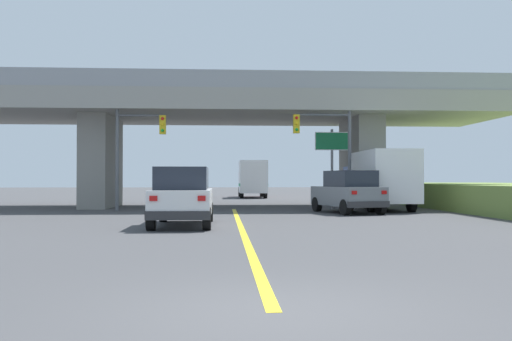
{
  "coord_description": "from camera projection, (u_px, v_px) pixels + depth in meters",
  "views": [
    {
      "loc": [
        -0.63,
        -6.77,
        1.61
      ],
      "look_at": [
        0.73,
        15.68,
        1.96
      ],
      "focal_mm": 39.42,
      "sensor_mm": 36.0,
      "label": 1
    }
  ],
  "objects": [
    {
      "name": "semi_truck_distant",
      "position": [
        252.0,
        179.0,
        49.27
      ],
      "size": [
        2.33,
        6.41,
        3.2
      ],
      "color": "red",
      "rests_on": "ground"
    },
    {
      "name": "lane_divider_stripe",
      "position": [
        241.0,
        228.0,
        18.46
      ],
      "size": [
        0.2,
        23.43,
        0.01
      ],
      "primitive_type": "cube",
      "color": "yellow",
      "rests_on": "ground"
    },
    {
      "name": "traffic_signal_nearside",
      "position": [
        330.0,
        142.0,
        29.0
      ],
      "size": [
        3.03,
        0.36,
        5.51
      ],
      "color": "#56595E",
      "rests_on": "ground"
    },
    {
      "name": "box_truck",
      "position": [
        380.0,
        179.0,
        29.57
      ],
      "size": [
        2.33,
        7.25,
        3.06
      ],
      "color": "navy",
      "rests_on": "ground"
    },
    {
      "name": "highway_sign",
      "position": [
        332.0,
        149.0,
        30.4
      ],
      "size": [
        1.88,
        0.17,
        4.33
      ],
      "color": "slate",
      "rests_on": "ground"
    },
    {
      "name": "ground",
      "position": [
        233.0,
        207.0,
        32.76
      ],
      "size": [
        160.0,
        160.0,
        0.0
      ],
      "primitive_type": "plane",
      "color": "#424244"
    },
    {
      "name": "suv_lead",
      "position": [
        183.0,
        197.0,
        19.41
      ],
      "size": [
        2.01,
        4.8,
        2.02
      ],
      "color": "silver",
      "rests_on": "ground"
    },
    {
      "name": "suv_crossing",
      "position": [
        348.0,
        192.0,
        26.69
      ],
      "size": [
        2.98,
        4.64,
        2.02
      ],
      "rotation": [
        0.0,
        0.0,
        0.25
      ],
      "color": "slate",
      "rests_on": "ground"
    },
    {
      "name": "traffic_signal_farside",
      "position": [
        134.0,
        143.0,
        28.58
      ],
      "size": [
        2.54,
        0.36,
        5.41
      ],
      "color": "#56595E",
      "rests_on": "ground"
    },
    {
      "name": "overpass_bridge",
      "position": [
        233.0,
        119.0,
        32.84
      ],
      "size": [
        31.02,
        8.75,
        7.2
      ],
      "color": "gray",
      "rests_on": "ground"
    }
  ]
}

